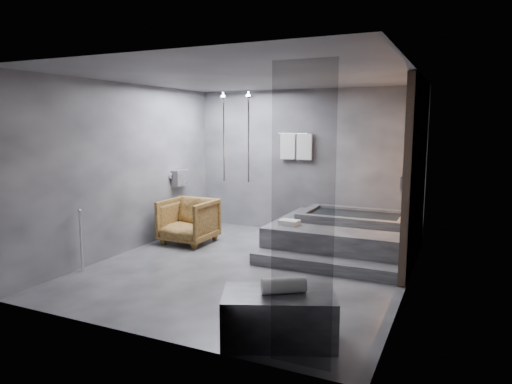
% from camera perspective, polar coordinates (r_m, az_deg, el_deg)
% --- Properties ---
extents(room, '(5.00, 5.04, 2.82)m').
position_cam_1_polar(room, '(6.71, 3.16, 5.03)').
color(room, '#2F3032').
rests_on(room, ground).
extents(tub_deck, '(2.20, 2.00, 0.50)m').
position_cam_1_polar(tub_deck, '(7.89, 10.77, -5.48)').
color(tub_deck, '#353537').
rests_on(tub_deck, ground).
extents(tub_step, '(2.20, 0.36, 0.18)m').
position_cam_1_polar(tub_step, '(6.83, 8.31, -9.02)').
color(tub_step, '#353537').
rests_on(tub_step, ground).
extents(concrete_bench, '(1.25, 0.98, 0.50)m').
position_cam_1_polar(concrete_bench, '(4.67, 2.88, -15.36)').
color(concrete_bench, '#2E2E30').
rests_on(concrete_bench, ground).
extents(driftwood_chair, '(0.88, 0.91, 0.80)m').
position_cam_1_polar(driftwood_chair, '(8.34, -8.43, -3.59)').
color(driftwood_chair, '#432B10').
rests_on(driftwood_chair, ground).
extents(rolled_towel, '(0.45, 0.37, 0.16)m').
position_cam_1_polar(rolled_towel, '(4.55, 3.48, -11.59)').
color(rolled_towel, white).
rests_on(rolled_towel, concrete_bench).
extents(deck_towel, '(0.32, 0.25, 0.08)m').
position_cam_1_polar(deck_towel, '(7.49, 4.20, -3.82)').
color(deck_towel, white).
rests_on(deck_towel, tub_deck).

